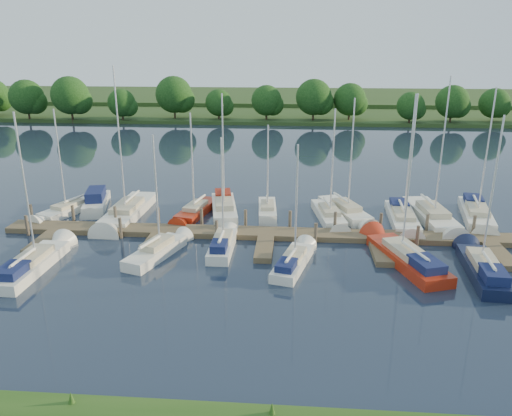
# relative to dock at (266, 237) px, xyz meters

# --- Properties ---
(ground) EXTENTS (260.00, 260.00, 0.00)m
(ground) POSITION_rel_dock_xyz_m (0.00, -7.31, -0.20)
(ground) COLOR #1A2235
(ground) RESTS_ON ground
(dock) EXTENTS (40.00, 6.00, 0.40)m
(dock) POSITION_rel_dock_xyz_m (0.00, 0.00, 0.00)
(dock) COLOR brown
(dock) RESTS_ON ground
(mooring_pilings) EXTENTS (38.24, 2.84, 2.00)m
(mooring_pilings) POSITION_rel_dock_xyz_m (0.00, 1.13, 0.40)
(mooring_pilings) COLOR #473D33
(mooring_pilings) RESTS_ON ground
(far_shore) EXTENTS (180.00, 30.00, 0.60)m
(far_shore) POSITION_rel_dock_xyz_m (0.00, 67.69, 0.10)
(far_shore) COLOR #243F18
(far_shore) RESTS_ON ground
(distant_hill) EXTENTS (220.00, 40.00, 1.40)m
(distant_hill) POSITION_rel_dock_xyz_m (0.00, 92.69, 0.50)
(distant_hill) COLOR #324B21
(distant_hill) RESTS_ON ground
(treeline) EXTENTS (147.92, 9.75, 8.19)m
(treeline) POSITION_rel_dock_xyz_m (4.86, 54.32, 3.89)
(treeline) COLOR #38281C
(treeline) RESTS_ON ground
(sailboat_n_0) EXTENTS (3.81, 7.16, 9.18)m
(sailboat_n_0) POSITION_rel_dock_xyz_m (-17.21, 4.65, 0.07)
(sailboat_n_0) COLOR silver
(sailboat_n_0) RESTS_ON ground
(motorboat) EXTENTS (3.00, 6.36, 1.99)m
(motorboat) POSITION_rel_dock_xyz_m (-15.42, 6.36, 0.19)
(motorboat) COLOR silver
(motorboat) RESTS_ON ground
(sailboat_n_2) EXTENTS (2.60, 10.06, 12.68)m
(sailboat_n_2) POSITION_rel_dock_xyz_m (-11.93, 4.17, 0.07)
(sailboat_n_2) COLOR silver
(sailboat_n_2) RESTS_ON ground
(sailboat_n_3) EXTENTS (2.90, 7.06, 8.97)m
(sailboat_n_3) POSITION_rel_dock_xyz_m (-6.28, 5.00, 0.07)
(sailboat_n_3) COLOR #A1230E
(sailboat_n_3) RESTS_ON ground
(sailboat_n_4) EXTENTS (3.15, 8.24, 10.56)m
(sailboat_n_4) POSITION_rel_dock_xyz_m (-3.90, 5.51, 0.14)
(sailboat_n_4) COLOR silver
(sailboat_n_4) RESTS_ON ground
(sailboat_n_5) EXTENTS (1.83, 6.17, 7.94)m
(sailboat_n_5) POSITION_rel_dock_xyz_m (-0.23, 5.78, 0.07)
(sailboat_n_5) COLOR silver
(sailboat_n_5) RESTS_ON ground
(sailboat_n_6) EXTENTS (2.70, 7.45, 9.47)m
(sailboat_n_6) POSITION_rel_dock_xyz_m (4.93, 4.70, 0.07)
(sailboat_n_6) COLOR silver
(sailboat_n_6) RESTS_ON ground
(sailboat_n_7) EXTENTS (4.20, 7.86, 10.22)m
(sailboat_n_7) POSITION_rel_dock_xyz_m (6.42, 5.77, 0.08)
(sailboat_n_7) COLOR silver
(sailboat_n_7) RESTS_ON ground
(sailboat_n_8) EXTENTS (2.37, 8.46, 10.62)m
(sailboat_n_8) POSITION_rel_dock_xyz_m (10.82, 4.46, 0.11)
(sailboat_n_8) COLOR silver
(sailboat_n_8) RESTS_ON ground
(sailboat_n_9) EXTENTS (3.05, 9.51, 12.02)m
(sailboat_n_9) POSITION_rel_dock_xyz_m (13.30, 4.91, 0.08)
(sailboat_n_9) COLOR silver
(sailboat_n_9) RESTS_ON ground
(sailboat_n_10) EXTENTS (3.43, 8.84, 11.12)m
(sailboat_n_10) POSITION_rel_dock_xyz_m (17.06, 5.79, 0.13)
(sailboat_n_10) COLOR silver
(sailboat_n_10) RESTS_ON ground
(sailboat_s_0) EXTENTS (2.12, 8.14, 10.41)m
(sailboat_s_0) POSITION_rel_dock_xyz_m (-14.67, -6.26, 0.12)
(sailboat_s_0) COLOR silver
(sailboat_s_0) RESTS_ON ground
(sailboat_s_1) EXTENTS (3.29, 6.60, 8.74)m
(sailboat_s_1) POSITION_rel_dock_xyz_m (-7.20, -3.58, 0.09)
(sailboat_s_1) COLOR silver
(sailboat_s_1) RESTS_ON ground
(sailboat_s_2) EXTENTS (1.50, 6.28, 8.31)m
(sailboat_s_2) POSITION_rel_dock_xyz_m (-2.94, -2.17, 0.13)
(sailboat_s_2) COLOR silver
(sailboat_s_2) RESTS_ON ground
(sailboat_s_3) EXTENTS (2.87, 6.51, 8.32)m
(sailboat_s_3) POSITION_rel_dock_xyz_m (2.04, -4.54, 0.11)
(sailboat_s_3) COLOR silver
(sailboat_s_3) RESTS_ON ground
(sailboat_s_4) EXTENTS (4.43, 8.96, 11.39)m
(sailboat_s_4) POSITION_rel_dock_xyz_m (9.40, -3.39, 0.13)
(sailboat_s_4) COLOR #A1230E
(sailboat_s_4) RESTS_ON ground
(sailboat_s_5) EXTENTS (2.46, 8.07, 10.39)m
(sailboat_s_5) POSITION_rel_dock_xyz_m (13.88, -4.89, 0.14)
(sailboat_s_5) COLOR black
(sailboat_s_5) RESTS_ON ground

